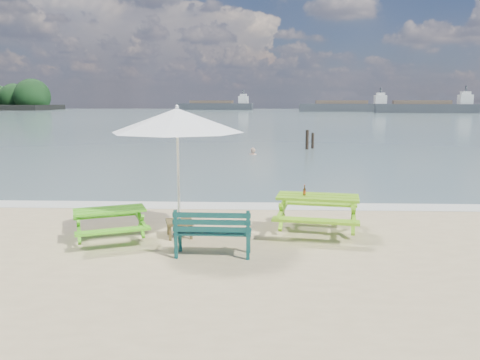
{
  "coord_description": "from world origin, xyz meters",
  "views": [
    {
      "loc": [
        0.77,
        -7.94,
        2.86
      ],
      "look_at": [
        0.35,
        3.0,
        1.0
      ],
      "focal_mm": 35.0,
      "sensor_mm": 36.0,
      "label": 1
    }
  ],
  "objects_px": {
    "side_table": "(180,228)",
    "beer_bottle": "(304,192)",
    "picnic_table_left": "(110,226)",
    "picnic_table_right": "(317,215)",
    "swimmer": "(253,162)",
    "park_bench": "(213,241)",
    "patio_umbrella": "(177,120)"
  },
  "relations": [
    {
      "from": "picnic_table_left",
      "to": "picnic_table_right",
      "type": "bearing_deg",
      "value": 9.95
    },
    {
      "from": "picnic_table_left",
      "to": "swimmer",
      "type": "height_order",
      "value": "picnic_table_left"
    },
    {
      "from": "side_table",
      "to": "beer_bottle",
      "type": "distance_m",
      "value": 2.8
    },
    {
      "from": "picnic_table_right",
      "to": "patio_umbrella",
      "type": "height_order",
      "value": "patio_umbrella"
    },
    {
      "from": "side_table",
      "to": "swimmer",
      "type": "distance_m",
      "value": 15.59
    },
    {
      "from": "patio_umbrella",
      "to": "beer_bottle",
      "type": "distance_m",
      "value": 3.12
    },
    {
      "from": "picnic_table_left",
      "to": "beer_bottle",
      "type": "relative_size",
      "value": 8.61
    },
    {
      "from": "picnic_table_left",
      "to": "swimmer",
      "type": "xyz_separation_m",
      "value": [
        2.76,
        15.86,
        -0.73
      ]
    },
    {
      "from": "swimmer",
      "to": "patio_umbrella",
      "type": "bearing_deg",
      "value": -95.1
    },
    {
      "from": "beer_bottle",
      "to": "swimmer",
      "type": "height_order",
      "value": "beer_bottle"
    },
    {
      "from": "picnic_table_right",
      "to": "side_table",
      "type": "distance_m",
      "value": 2.99
    },
    {
      "from": "beer_bottle",
      "to": "swimmer",
      "type": "relative_size",
      "value": 0.15
    },
    {
      "from": "patio_umbrella",
      "to": "swimmer",
      "type": "bearing_deg",
      "value": 84.9
    },
    {
      "from": "park_bench",
      "to": "patio_umbrella",
      "type": "height_order",
      "value": "patio_umbrella"
    },
    {
      "from": "picnic_table_left",
      "to": "patio_umbrella",
      "type": "distance_m",
      "value": 2.56
    },
    {
      "from": "picnic_table_left",
      "to": "side_table",
      "type": "bearing_deg",
      "value": 14.01
    },
    {
      "from": "picnic_table_right",
      "to": "swimmer",
      "type": "xyz_separation_m",
      "value": [
        -1.57,
        15.11,
        -0.81
      ]
    },
    {
      "from": "picnic_table_right",
      "to": "side_table",
      "type": "relative_size",
      "value": 3.28
    },
    {
      "from": "patio_umbrella",
      "to": "beer_bottle",
      "type": "relative_size",
      "value": 14.49
    },
    {
      "from": "picnic_table_right",
      "to": "park_bench",
      "type": "xyz_separation_m",
      "value": [
        -2.13,
        -1.59,
        -0.13
      ]
    },
    {
      "from": "picnic_table_right",
      "to": "side_table",
      "type": "bearing_deg",
      "value": -171.98
    },
    {
      "from": "picnic_table_right",
      "to": "beer_bottle",
      "type": "height_order",
      "value": "beer_bottle"
    },
    {
      "from": "picnic_table_left",
      "to": "patio_umbrella",
      "type": "bearing_deg",
      "value": 14.01
    },
    {
      "from": "picnic_table_right",
      "to": "swimmer",
      "type": "height_order",
      "value": "picnic_table_right"
    },
    {
      "from": "picnic_table_right",
      "to": "park_bench",
      "type": "height_order",
      "value": "park_bench"
    },
    {
      "from": "side_table",
      "to": "park_bench",
      "type": "bearing_deg",
      "value": -54.83
    },
    {
      "from": "park_bench",
      "to": "beer_bottle",
      "type": "distance_m",
      "value": 2.53
    },
    {
      "from": "park_bench",
      "to": "beer_bottle",
      "type": "bearing_deg",
      "value": 41.21
    },
    {
      "from": "park_bench",
      "to": "patio_umbrella",
      "type": "relative_size",
      "value": 0.43
    },
    {
      "from": "picnic_table_right",
      "to": "swimmer",
      "type": "bearing_deg",
      "value": 95.92
    },
    {
      "from": "picnic_table_left",
      "to": "side_table",
      "type": "relative_size",
      "value": 2.97
    },
    {
      "from": "side_table",
      "to": "beer_bottle",
      "type": "bearing_deg",
      "value": 9.34
    }
  ]
}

